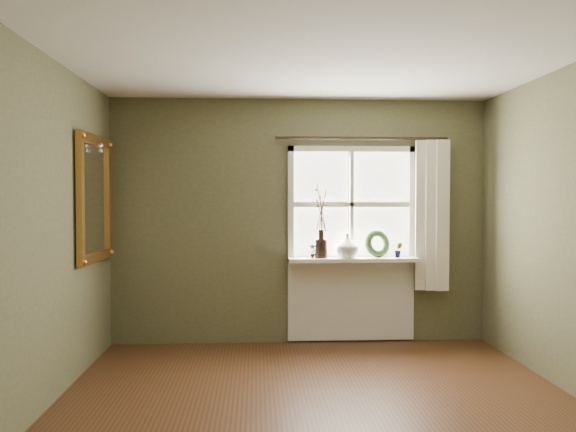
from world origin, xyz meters
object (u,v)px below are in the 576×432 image
at_px(cream_vase, 347,246).
at_px(gilt_mirror, 95,198).
at_px(dark_jug, 321,248).
at_px(wreath, 377,247).

xyz_separation_m(cream_vase, gilt_mirror, (-2.45, -0.54, 0.50)).
relative_size(cream_vase, gilt_mirror, 0.22).
distance_m(cream_vase, gilt_mirror, 2.56).
bearing_deg(gilt_mirror, cream_vase, 12.38).
bearing_deg(dark_jug, wreath, 3.78).
distance_m(cream_vase, wreath, 0.33).
bearing_deg(wreath, cream_vase, 167.31).
distance_m(wreath, gilt_mirror, 2.89).
height_order(dark_jug, gilt_mirror, gilt_mirror).
bearing_deg(cream_vase, wreath, 6.92).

